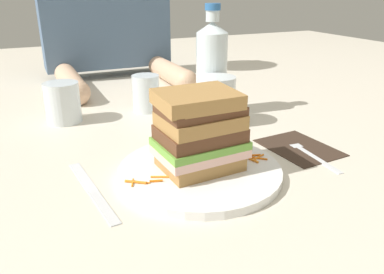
{
  "coord_description": "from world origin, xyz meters",
  "views": [
    {
      "loc": [
        -0.22,
        -0.48,
        0.28
      ],
      "look_at": [
        0.01,
        0.03,
        0.05
      ],
      "focal_mm": 35.44,
      "sensor_mm": 36.0,
      "label": 1
    }
  ],
  "objects": [
    {
      "name": "carrot_shred_3",
      "position": [
        -0.1,
        -0.01,
        0.01
      ],
      "size": [
        0.01,
        0.02,
        0.0
      ],
      "primitive_type": "cylinder",
      "rotation": [
        0.0,
        1.57,
        1.22
      ],
      "color": "orange",
      "rests_on": "main_plate"
    },
    {
      "name": "knife",
      "position": [
        -0.16,
        0.01,
        0.0
      ],
      "size": [
        0.04,
        0.2,
        0.0
      ],
      "color": "silver",
      "rests_on": "ground_plane"
    },
    {
      "name": "main_plate",
      "position": [
        0.01,
        -0.0,
        0.01
      ],
      "size": [
        0.25,
        0.25,
        0.01
      ],
      "primitive_type": "cylinder",
      "color": "white",
      "rests_on": "ground_plane"
    },
    {
      "name": "carrot_shred_4",
      "position": [
        -0.06,
        -0.01,
        0.01
      ],
      "size": [
        0.03,
        0.01,
        0.0
      ],
      "primitive_type": "cylinder",
      "rotation": [
        0.0,
        1.57,
        5.85
      ],
      "color": "orange",
      "rests_on": "main_plate"
    },
    {
      "name": "carrot_shred_9",
      "position": [
        0.07,
        -0.0,
        0.01
      ],
      "size": [
        0.03,
        0.01,
        0.0
      ],
      "primitive_type": "cylinder",
      "rotation": [
        0.0,
        1.57,
        0.33
      ],
      "color": "orange",
      "rests_on": "main_plate"
    },
    {
      "name": "carrot_shred_7",
      "position": [
        0.11,
        -0.01,
        0.01
      ],
      "size": [
        0.03,
        0.01,
        0.0
      ],
      "primitive_type": "cylinder",
      "rotation": [
        0.0,
        1.57,
        0.38
      ],
      "color": "orange",
      "rests_on": "main_plate"
    },
    {
      "name": "napkin_dark",
      "position": [
        0.21,
        0.02,
        0.0
      ],
      "size": [
        0.12,
        0.14,
        0.0
      ],
      "primitive_type": "cube",
      "rotation": [
        0.0,
        0.0,
        0.07
      ],
      "color": "#38281E",
      "rests_on": "ground_plane"
    },
    {
      "name": "carrot_shred_2",
      "position": [
        -0.09,
        -0.01,
        0.01
      ],
      "size": [
        0.02,
        0.01,
        0.0
      ],
      "primitive_type": "cylinder",
      "rotation": [
        0.0,
        1.57,
        2.52
      ],
      "color": "orange",
      "rests_on": "main_plate"
    },
    {
      "name": "carrot_shred_0",
      "position": [
        -0.07,
        -0.02,
        0.01
      ],
      "size": [
        0.02,
        0.01,
        0.0
      ],
      "primitive_type": "cylinder",
      "rotation": [
        0.0,
        1.57,
        6.0
      ],
      "color": "orange",
      "rests_on": "main_plate"
    },
    {
      "name": "carrot_shred_14",
      "position": [
        0.08,
        -0.0,
        0.01
      ],
      "size": [
        0.03,
        0.0,
        0.0
      ],
      "primitive_type": "cylinder",
      "rotation": [
        0.0,
        1.57,
        0.01
      ],
      "color": "orange",
      "rests_on": "main_plate"
    },
    {
      "name": "water_bottle",
      "position": [
        0.16,
        0.26,
        0.11
      ],
      "size": [
        0.07,
        0.07,
        0.24
      ],
      "color": "silver",
      "rests_on": "ground_plane"
    },
    {
      "name": "juice_glass",
      "position": [
        0.14,
        0.19,
        0.05
      ],
      "size": [
        0.08,
        0.08,
        0.1
      ],
      "color": "white",
      "rests_on": "ground_plane"
    },
    {
      "name": "carrot_shred_12",
      "position": [
        0.07,
        0.0,
        0.02
      ],
      "size": [
        0.03,
        0.01,
        0.0
      ],
      "primitive_type": "cylinder",
      "rotation": [
        0.0,
        1.57,
        2.9
      ],
      "color": "orange",
      "rests_on": "main_plate"
    },
    {
      "name": "carrot_shred_6",
      "position": [
        0.1,
        -0.0,
        0.01
      ],
      "size": [
        0.02,
        0.01,
        0.0
      ],
      "primitive_type": "cylinder",
      "rotation": [
        0.0,
        1.57,
        5.98
      ],
      "color": "orange",
      "rests_on": "main_plate"
    },
    {
      "name": "ground_plane",
      "position": [
        0.0,
        0.0,
        0.0
      ],
      "size": [
        3.0,
        3.0,
        0.0
      ],
      "primitive_type": "plane",
      "color": "beige"
    },
    {
      "name": "carrot_shred_13",
      "position": [
        0.09,
        -0.01,
        0.01
      ],
      "size": [
        0.01,
        0.03,
        0.0
      ],
      "primitive_type": "cylinder",
      "rotation": [
        0.0,
        1.57,
        1.84
      ],
      "color": "orange",
      "rests_on": "main_plate"
    },
    {
      "name": "carrot_shred_8",
      "position": [
        0.11,
        -0.01,
        0.01
      ],
      "size": [
        0.02,
        0.02,
        0.0
      ],
      "primitive_type": "cylinder",
      "rotation": [
        0.0,
        1.57,
        5.57
      ],
      "color": "orange",
      "rests_on": "main_plate"
    },
    {
      "name": "carrot_shred_1",
      "position": [
        -0.1,
        -0.01,
        0.02
      ],
      "size": [
        0.03,
        0.02,
        0.0
      ],
      "primitive_type": "cylinder",
      "rotation": [
        0.0,
        1.57,
        5.67
      ],
      "color": "orange",
      "rests_on": "main_plate"
    },
    {
      "name": "sandwich",
      "position": [
        0.0,
        -0.0,
        0.07
      ],
      "size": [
        0.13,
        0.1,
        0.12
      ],
      "color": "#A87A42",
      "rests_on": "main_plate"
    },
    {
      "name": "empty_tumbler_1",
      "position": [
        -0.15,
        0.34,
        0.04
      ],
      "size": [
        0.07,
        0.07,
        0.09
      ],
      "primitive_type": "cylinder",
      "color": "silver",
      "rests_on": "ground_plane"
    },
    {
      "name": "empty_tumbler_0",
      "position": [
        0.03,
        0.34,
        0.04
      ],
      "size": [
        0.06,
        0.06,
        0.08
      ],
      "primitive_type": "cylinder",
      "color": "silver",
      "rests_on": "ground_plane"
    },
    {
      "name": "carrot_shred_10",
      "position": [
        0.08,
        0.02,
        0.02
      ],
      "size": [
        0.01,
        0.02,
        0.0
      ],
      "primitive_type": "cylinder",
      "rotation": [
        0.0,
        1.57,
        5.16
      ],
      "color": "orange",
      "rests_on": "main_plate"
    },
    {
      "name": "fork",
      "position": [
        0.21,
        -0.0,
        0.0
      ],
      "size": [
        0.02,
        0.17,
        0.0
      ],
      "color": "silver",
      "rests_on": "napkin_dark"
    },
    {
      "name": "carrot_shred_11",
      "position": [
        0.08,
        0.02,
        0.01
      ],
      "size": [
        0.01,
        0.02,
        0.0
      ],
      "primitive_type": "cylinder",
      "rotation": [
        0.0,
        1.57,
        5.14
      ],
      "color": "orange",
      "rests_on": "main_plate"
    },
    {
      "name": "carrot_shred_5",
      "position": [
        0.09,
        -0.0,
        0.01
      ],
      "size": [
        0.02,
        0.01,
        0.0
      ],
      "primitive_type": "cylinder",
      "rotation": [
        0.0,
        1.57,
        3.52
      ],
      "color": "orange",
      "rests_on": "main_plate"
    }
  ]
}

